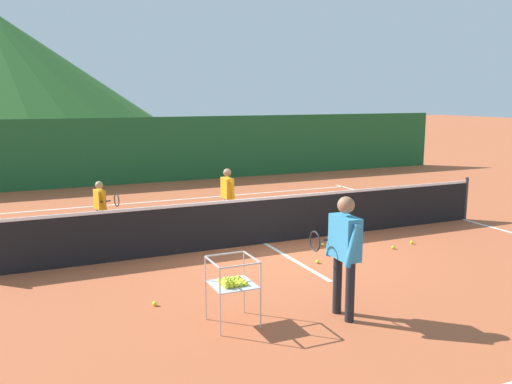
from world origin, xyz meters
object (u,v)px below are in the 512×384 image
at_px(tennis_net, 265,220).
at_px(tennis_ball_1, 155,304).
at_px(tennis_ball_4, 317,262).
at_px(student_1, 228,192).
at_px(ball_cart, 232,282).
at_px(tennis_ball_0, 323,245).
at_px(student_0, 101,203).
at_px(tennis_ball_2, 412,242).
at_px(tennis_ball_3, 393,247).
at_px(instructor, 344,246).

bearing_deg(tennis_net, tennis_ball_1, -140.24).
height_order(tennis_ball_1, tennis_ball_4, same).
height_order(student_1, ball_cart, student_1).
relative_size(tennis_ball_0, tennis_ball_4, 1.00).
height_order(tennis_net, student_0, student_0).
bearing_deg(student_0, tennis_net, -34.30).
bearing_deg(tennis_ball_2, tennis_ball_0, 160.97).
relative_size(ball_cart, tennis_ball_2, 13.22).
distance_m(tennis_net, tennis_ball_0, 1.27).
distance_m(ball_cart, tennis_ball_0, 4.18).
distance_m(tennis_ball_2, tennis_ball_4, 2.47).
xyz_separation_m(ball_cart, tennis_ball_2, (4.83, 2.18, -0.55)).
bearing_deg(tennis_net, tennis_ball_2, -24.78).
height_order(tennis_ball_1, tennis_ball_3, same).
xyz_separation_m(instructor, tennis_ball_4, (0.92, 2.23, -0.98)).
relative_size(student_0, tennis_ball_1, 17.70).
relative_size(tennis_net, ball_cart, 12.20).
bearing_deg(instructor, tennis_ball_2, 37.37).
relative_size(tennis_ball_0, tennis_ball_2, 1.00).
xyz_separation_m(instructor, student_0, (-2.34, 5.86, -0.29)).
height_order(student_1, tennis_ball_0, student_1).
distance_m(tennis_net, student_0, 3.60).
height_order(tennis_ball_2, tennis_ball_4, same).
bearing_deg(ball_cart, tennis_net, 58.78).
height_order(tennis_net, tennis_ball_0, tennis_net).
relative_size(instructor, student_0, 1.40).
bearing_deg(student_0, instructor, -68.24).
height_order(instructor, tennis_ball_2, instructor).
relative_size(instructor, student_1, 1.24).
bearing_deg(tennis_ball_3, tennis_net, 146.85).
bearing_deg(instructor, student_1, 85.17).
xyz_separation_m(instructor, tennis_ball_0, (1.61, 3.18, -0.98)).
xyz_separation_m(student_0, tennis_ball_2, (5.71, -3.29, -0.69)).
height_order(ball_cart, tennis_ball_1, ball_cart).
bearing_deg(student_0, tennis_ball_2, -29.95).
xyz_separation_m(student_0, ball_cart, (0.88, -5.47, -0.14)).
xyz_separation_m(student_1, tennis_ball_2, (2.90, -2.99, -0.78)).
relative_size(instructor, tennis_ball_4, 24.80).
distance_m(tennis_ball_3, tennis_ball_4, 1.87).
relative_size(tennis_net, student_1, 8.07).
xyz_separation_m(instructor, tennis_ball_1, (-2.26, 1.44, -0.98)).
bearing_deg(tennis_net, tennis_ball_4, -79.44).
height_order(student_1, tennis_ball_3, student_1).
xyz_separation_m(student_0, student_1, (2.81, -0.31, 0.09)).
distance_m(tennis_net, tennis_ball_2, 3.06).
bearing_deg(tennis_ball_0, tennis_net, 146.16).
relative_size(student_0, tennis_ball_3, 17.70).
distance_m(tennis_ball_1, tennis_ball_4, 3.28).
distance_m(student_1, tennis_ball_2, 4.23).
bearing_deg(instructor, ball_cart, 164.79).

